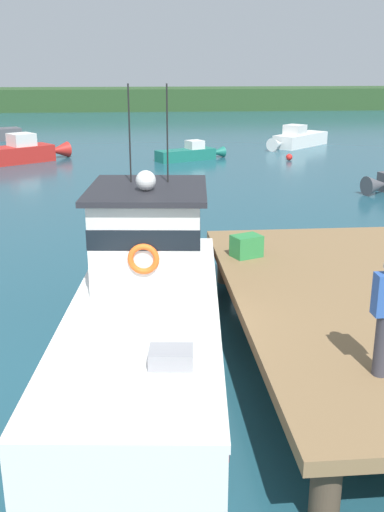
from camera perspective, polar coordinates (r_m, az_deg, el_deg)
name	(u,v)px	position (r m, az deg, el deg)	size (l,w,h in m)	color
ground_plane	(135,365)	(10.91, -5.48, -10.32)	(200.00, 200.00, 0.00)	#1E4C5B
main_fishing_boat	(147,302)	(10.92, -4.29, -4.42)	(3.29, 9.93, 4.80)	white
crate_stack_mid_dock	(246,246)	(12.79, 5.22, 0.96)	(0.60, 0.44, 0.47)	#2D8442
moored_boat_far_left	(15,153)	(33.97, -16.50, 9.40)	(5.60, 4.59, 1.54)	red
moored_boat_near_channel	(297,139)	(39.63, 10.03, 10.92)	(4.79, 4.70, 1.42)	white
moored_boat_outer_mooring	(190,153)	(33.64, -0.17, 9.76)	(4.13, 2.55, 1.06)	#196B5B
mooring_buoy_outer	(289,157)	(33.99, 9.25, 9.30)	(0.36, 0.36, 0.36)	red
far_shoreline	(136,99)	(71.73, -5.37, 14.71)	(120.00, 8.00, 2.40)	#284723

